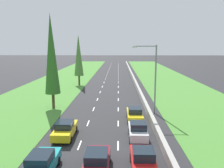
# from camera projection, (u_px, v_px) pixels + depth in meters

# --- Properties ---
(ground_plane) EXTENTS (300.00, 300.00, 0.00)m
(ground_plane) POSITION_uv_depth(u_px,v_px,m) (112.00, 81.00, 59.44)
(ground_plane) COLOR #28282B
(ground_plane) RESTS_ON ground
(grass_verge_left) EXTENTS (14.00, 140.00, 0.04)m
(grass_verge_left) POSITION_uv_depth(u_px,v_px,m) (63.00, 80.00, 59.78)
(grass_verge_left) COLOR #478433
(grass_verge_left) RESTS_ON ground
(grass_verge_right) EXTENTS (14.00, 140.00, 0.04)m
(grass_verge_right) POSITION_uv_depth(u_px,v_px,m) (168.00, 81.00, 59.04)
(grass_verge_right) COLOR #478433
(grass_verge_right) RESTS_ON ground
(median_barrier) EXTENTS (0.44, 120.00, 0.85)m
(median_barrier) POSITION_uv_depth(u_px,v_px,m) (134.00, 79.00, 59.21)
(median_barrier) COLOR #9E9B93
(median_barrier) RESTS_ON ground
(lane_markings) EXTENTS (3.64, 116.00, 0.01)m
(lane_markings) POSITION_uv_depth(u_px,v_px,m) (112.00, 80.00, 59.44)
(lane_markings) COLOR white
(lane_markings) RESTS_ON ground
(red_hatchback_right_lane) EXTENTS (1.74, 3.90, 1.72)m
(red_hatchback_right_lane) POSITION_uv_depth(u_px,v_px,m) (143.00, 160.00, 16.67)
(red_hatchback_right_lane) COLOR red
(red_hatchback_right_lane) RESTS_ON ground
(teal_sedan_left_lane) EXTENTS (1.82, 4.50, 1.64)m
(teal_sedan_left_lane) POSITION_uv_depth(u_px,v_px,m) (41.00, 164.00, 16.07)
(teal_sedan_left_lane) COLOR teal
(teal_sedan_left_lane) RESTS_ON ground
(white_hatchback_right_lane) EXTENTS (1.74, 3.90, 1.72)m
(white_hatchback_right_lane) POSITION_uv_depth(u_px,v_px,m) (138.00, 130.00, 22.36)
(white_hatchback_right_lane) COLOR white
(white_hatchback_right_lane) RESTS_ON ground
(yellow_sedan_left_lane) EXTENTS (1.82, 4.50, 1.64)m
(yellow_sedan_left_lane) POSITION_uv_depth(u_px,v_px,m) (65.00, 129.00, 22.77)
(yellow_sedan_left_lane) COLOR yellow
(yellow_sedan_left_lane) RESTS_ON ground
(maroon_sedan_centre_lane) EXTENTS (1.82, 4.50, 1.64)m
(maroon_sedan_centre_lane) POSITION_uv_depth(u_px,v_px,m) (97.00, 162.00, 16.39)
(maroon_sedan_centre_lane) COLOR maroon
(maroon_sedan_centre_lane) RESTS_ON ground
(yellow_sedan_right_lane) EXTENTS (1.82, 4.50, 1.64)m
(yellow_sedan_right_lane) POSITION_uv_depth(u_px,v_px,m) (135.00, 114.00, 27.76)
(yellow_sedan_right_lane) COLOR yellow
(yellow_sedan_right_lane) RESTS_ON ground
(poplar_tree_second) EXTENTS (2.13, 2.13, 13.33)m
(poplar_tree_second) POSITION_uv_depth(u_px,v_px,m) (51.00, 54.00, 32.08)
(poplar_tree_second) COLOR #4C3823
(poplar_tree_second) RESTS_ON ground
(poplar_tree_third) EXTENTS (2.08, 2.08, 11.31)m
(poplar_tree_third) POSITION_uv_depth(u_px,v_px,m) (79.00, 55.00, 51.54)
(poplar_tree_third) COLOR #4C3823
(poplar_tree_third) RESTS_ON ground
(street_light_mast) EXTENTS (3.20, 0.28, 9.00)m
(street_light_mast) POSITION_uv_depth(u_px,v_px,m) (153.00, 74.00, 30.04)
(street_light_mast) COLOR gray
(street_light_mast) RESTS_ON ground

